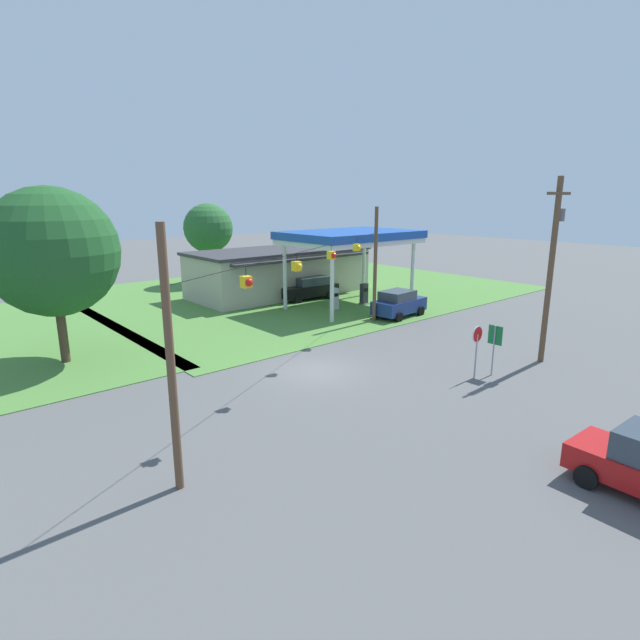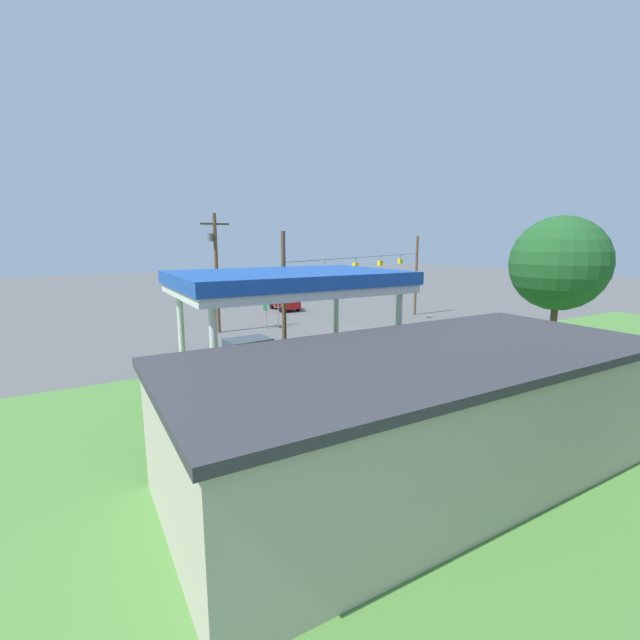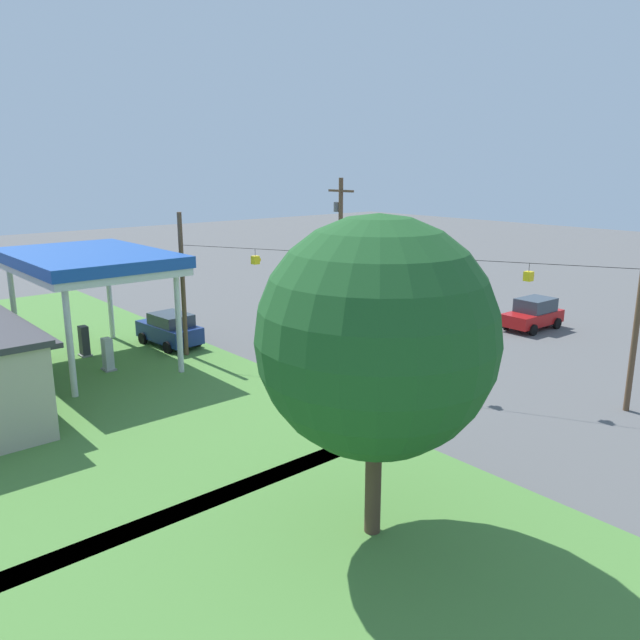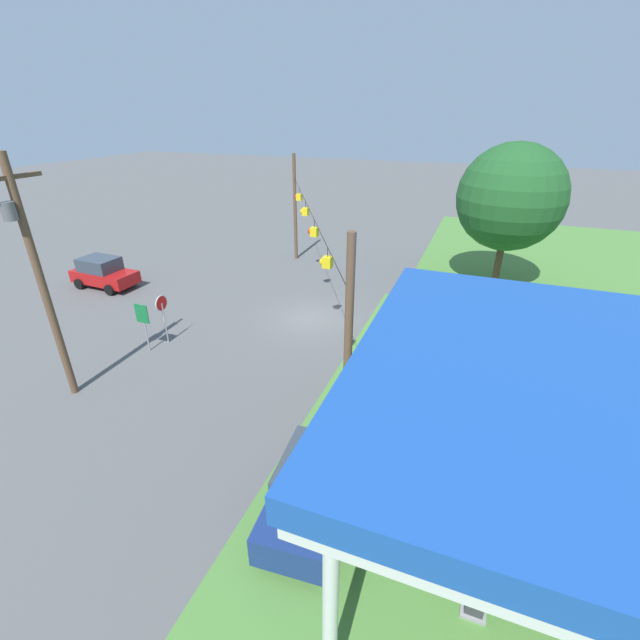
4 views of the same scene
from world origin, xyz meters
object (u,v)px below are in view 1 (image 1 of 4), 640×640
(gas_station_store, at_px, (280,272))
(tree_behind_station, at_px, (208,228))
(fuel_pump_near, at_px, (334,300))
(car_at_pumps_rear, at_px, (309,288))
(stop_sign_roadside, at_px, (477,340))
(route_sign, at_px, (495,340))
(fuel_pump_far, at_px, (364,295))
(car_at_pumps_front, at_px, (399,303))
(tree_west_verge, at_px, (52,252))
(gas_station_canopy, at_px, (350,238))
(utility_pole_main, at_px, (552,261))

(gas_station_store, xyz_separation_m, tree_behind_station, (-1.90, 8.77, 3.32))
(fuel_pump_near, relative_size, car_at_pumps_rear, 0.32)
(stop_sign_roadside, xyz_separation_m, route_sign, (0.99, -0.31, -0.10))
(fuel_pump_far, distance_m, stop_sign_roadside, 16.65)
(fuel_pump_far, xyz_separation_m, route_sign, (-6.73, -15.02, 0.92))
(gas_station_store, height_order, car_at_pumps_front, gas_station_store)
(car_at_pumps_front, relative_size, tree_west_verge, 0.49)
(car_at_pumps_front, relative_size, car_at_pumps_rear, 0.83)
(fuel_pump_near, bearing_deg, tree_behind_station, 93.74)
(gas_station_store, height_order, tree_behind_station, tree_behind_station)
(gas_station_canopy, distance_m, gas_station_store, 8.51)
(car_at_pumps_front, distance_m, utility_pole_main, 12.05)
(gas_station_canopy, bearing_deg, fuel_pump_far, -0.06)
(fuel_pump_near, relative_size, tree_behind_station, 0.22)
(fuel_pump_far, bearing_deg, tree_behind_station, 104.20)
(gas_station_store, bearing_deg, route_sign, -100.98)
(car_at_pumps_front, height_order, tree_west_verge, tree_west_verge)
(car_at_pumps_rear, bearing_deg, gas_station_store, -78.75)
(gas_station_canopy, height_order, tree_behind_station, tree_behind_station)
(fuel_pump_near, relative_size, fuel_pump_far, 1.00)
(stop_sign_roadside, bearing_deg, gas_station_store, -103.53)
(gas_station_store, xyz_separation_m, stop_sign_roadside, (-5.42, -22.53, -0.13))
(gas_station_canopy, distance_m, stop_sign_roadside, 16.31)
(car_at_pumps_front, bearing_deg, gas_station_store, 91.07)
(stop_sign_roadside, xyz_separation_m, tree_west_verge, (-13.74, 14.82, 3.77))
(gas_station_canopy, distance_m, route_sign, 16.27)
(car_at_pumps_rear, distance_m, tree_west_verge, 20.50)
(route_sign, bearing_deg, gas_station_canopy, 71.01)
(gas_station_canopy, height_order, fuel_pump_near, gas_station_canopy)
(gas_station_store, height_order, tree_west_verge, tree_west_verge)
(route_sign, height_order, tree_behind_station, tree_behind_station)
(fuel_pump_near, height_order, car_at_pumps_front, car_at_pumps_front)
(gas_station_canopy, xyz_separation_m, route_sign, (-5.17, -15.03, -3.51))
(car_at_pumps_rear, relative_size, tree_west_verge, 0.59)
(gas_station_canopy, distance_m, car_at_pumps_rear, 6.14)
(car_at_pumps_rear, xyz_separation_m, tree_west_verge, (-19.50, -4.30, 4.62))
(fuel_pump_far, xyz_separation_m, tree_west_verge, (-21.46, 0.11, 4.79))
(fuel_pump_far, height_order, car_at_pumps_rear, car_at_pumps_rear)
(car_at_pumps_front, relative_size, route_sign, 1.79)
(gas_station_canopy, bearing_deg, fuel_pump_near, -179.94)
(fuel_pump_near, bearing_deg, tree_west_verge, 179.67)
(gas_station_canopy, relative_size, tree_west_verge, 1.11)
(gas_station_canopy, height_order, car_at_pumps_rear, gas_station_canopy)
(fuel_pump_far, xyz_separation_m, car_at_pumps_front, (-1.07, -4.42, 0.17))
(car_at_pumps_rear, relative_size, stop_sign_roadside, 2.07)
(tree_behind_station, bearing_deg, gas_station_canopy, -80.96)
(car_at_pumps_rear, xyz_separation_m, utility_pole_main, (-1.00, -19.97, 4.16))
(utility_pole_main, distance_m, tree_behind_station, 32.18)
(utility_pole_main, xyz_separation_m, tree_behind_station, (-1.24, 32.16, 0.15))
(route_sign, bearing_deg, tree_behind_station, 85.43)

